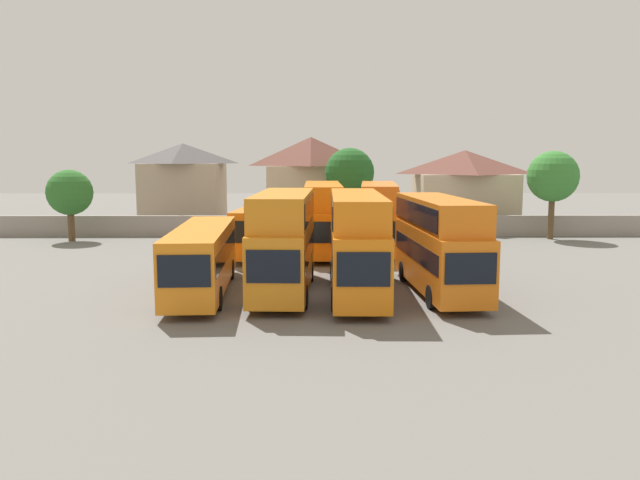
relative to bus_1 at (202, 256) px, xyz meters
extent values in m
plane|color=slate|center=(5.95, 17.95, -1.92)|extent=(140.00, 140.00, 0.00)
cube|color=gray|center=(5.95, 23.13, -1.02)|extent=(56.00, 0.50, 1.80)
cube|color=orange|center=(0.00, 0.01, -0.06)|extent=(3.09, 11.94, 3.00)
cube|color=black|center=(0.32, -5.91, 0.30)|extent=(2.17, 0.20, 1.35)
cube|color=black|center=(0.00, 0.01, 0.30)|extent=(3.08, 11.00, 0.95)
cylinder|color=black|center=(1.33, -3.59, -1.37)|extent=(0.36, 1.11, 1.10)
cylinder|color=black|center=(-0.93, -3.71, -1.37)|extent=(0.36, 1.11, 1.10)
cylinder|color=black|center=(0.93, 3.73, -1.37)|extent=(0.36, 1.11, 1.10)
cylinder|color=black|center=(-1.33, 3.61, -1.37)|extent=(0.36, 1.11, 1.10)
cube|color=orange|center=(4.12, -0.13, 0.00)|extent=(2.97, 10.38, 3.13)
cube|color=black|center=(3.93, -5.29, 0.37)|extent=(2.28, 0.16, 1.41)
cube|color=black|center=(4.12, -0.13, 0.37)|extent=(2.98, 9.56, 0.99)
cube|color=orange|center=(4.13, 0.13, 2.37)|extent=(2.90, 9.87, 1.61)
cube|color=black|center=(4.13, 0.13, 2.37)|extent=(2.97, 9.35, 1.12)
cylinder|color=black|center=(5.19, -3.36, -1.37)|extent=(0.34, 1.11, 1.10)
cylinder|color=black|center=(2.81, -3.27, -1.37)|extent=(0.34, 1.11, 1.10)
cylinder|color=black|center=(5.43, 3.02, -1.37)|extent=(0.34, 1.11, 1.10)
cylinder|color=black|center=(3.04, 3.11, -1.37)|extent=(0.34, 1.11, 1.10)
cube|color=orange|center=(7.76, -0.15, 0.02)|extent=(2.70, 11.96, 3.17)
cube|color=black|center=(7.66, -6.13, 0.40)|extent=(2.19, 0.12, 1.43)
cube|color=black|center=(7.76, -0.15, 0.40)|extent=(2.72, 11.01, 1.00)
cube|color=orange|center=(7.77, 0.15, 2.35)|extent=(2.64, 11.36, 1.50)
cube|color=black|center=(7.77, 0.15, 2.35)|extent=(2.72, 10.77, 1.05)
cylinder|color=black|center=(8.85, -3.87, -1.37)|extent=(0.32, 1.11, 1.10)
cylinder|color=black|center=(6.55, -3.83, -1.37)|extent=(0.32, 1.11, 1.10)
cylinder|color=black|center=(8.97, 3.52, -1.37)|extent=(0.32, 1.11, 1.10)
cylinder|color=black|center=(6.68, 3.56, -1.37)|extent=(0.32, 1.11, 1.10)
cube|color=orange|center=(11.93, -0.04, -0.08)|extent=(3.12, 10.66, 2.98)
cube|color=black|center=(12.23, -5.32, 0.28)|extent=(2.21, 0.21, 1.34)
cube|color=black|center=(11.93, -0.04, 0.28)|extent=(3.11, 9.82, 0.94)
cube|color=orange|center=(11.91, 0.22, 2.15)|extent=(3.04, 10.13, 1.48)
cube|color=black|center=(11.91, 0.22, 2.15)|extent=(3.10, 9.61, 1.03)
cylinder|color=black|center=(13.27, -3.23, -1.37)|extent=(0.36, 1.12, 1.10)
cylinder|color=black|center=(10.96, -3.37, -1.37)|extent=(0.36, 1.12, 1.10)
cylinder|color=black|center=(12.89, 3.28, -1.37)|extent=(0.36, 1.12, 1.10)
cylinder|color=black|center=(10.58, 3.15, -1.37)|extent=(0.36, 1.12, 1.10)
cube|color=orange|center=(1.99, 13.05, -0.04)|extent=(3.53, 11.48, 3.04)
cube|color=black|center=(1.50, 7.40, 0.32)|extent=(2.25, 0.27, 1.37)
cube|color=black|center=(1.99, 13.05, 0.32)|extent=(3.49, 10.58, 0.96)
cylinder|color=black|center=(2.86, 9.46, -1.37)|extent=(0.39, 1.12, 1.10)
cylinder|color=black|center=(0.51, 9.66, -1.37)|extent=(0.39, 1.12, 1.10)
cylinder|color=black|center=(3.46, 16.44, -1.37)|extent=(0.39, 1.12, 1.10)
cylinder|color=black|center=(1.12, 16.64, -1.37)|extent=(0.39, 1.12, 1.10)
cube|color=orange|center=(6.23, 13.19, -0.08)|extent=(2.56, 11.27, 2.97)
cube|color=black|center=(6.23, 7.53, 0.28)|extent=(2.24, 0.08, 1.34)
cube|color=black|center=(6.23, 13.19, 0.28)|extent=(2.60, 10.37, 0.94)
cube|color=orange|center=(6.23, 13.47, 2.23)|extent=(2.50, 10.71, 1.64)
cube|color=black|center=(6.23, 13.47, 2.23)|extent=(2.59, 10.14, 1.15)
cylinder|color=black|center=(7.40, 9.70, -1.37)|extent=(0.30, 1.10, 1.10)
cylinder|color=black|center=(5.06, 9.69, -1.37)|extent=(0.30, 1.10, 1.10)
cylinder|color=black|center=(7.39, 16.68, -1.37)|extent=(0.30, 1.10, 1.10)
cylinder|color=black|center=(5.05, 16.68, -1.37)|extent=(0.30, 1.10, 1.10)
cube|color=orange|center=(10.19, 13.35, -0.11)|extent=(3.29, 10.22, 2.91)
cube|color=black|center=(9.78, 8.32, 0.24)|extent=(2.17, 0.26, 1.31)
cube|color=black|center=(10.19, 13.35, 0.24)|extent=(3.27, 9.42, 0.92)
cube|color=orange|center=(10.21, 13.60, 2.20)|extent=(3.20, 9.72, 1.70)
cube|color=black|center=(10.21, 13.60, 2.20)|extent=(3.25, 9.22, 1.19)
cylinder|color=black|center=(11.07, 10.15, -1.37)|extent=(0.39, 1.12, 1.10)
cylinder|color=black|center=(8.80, 10.34, -1.37)|extent=(0.39, 1.12, 1.10)
cylinder|color=black|center=(11.58, 16.36, -1.37)|extent=(0.39, 1.12, 1.10)
cylinder|color=black|center=(9.32, 16.55, -1.37)|extent=(0.39, 1.12, 1.10)
cube|color=tan|center=(-7.25, 30.97, 1.18)|extent=(7.43, 7.15, 6.21)
pyramid|color=#514C4C|center=(-7.25, 30.97, 5.26)|extent=(7.80, 7.51, 1.94)
cube|color=#C6B293|center=(5.26, 30.49, 1.07)|extent=(8.26, 6.09, 5.98)
pyramid|color=brown|center=(5.26, 30.49, 5.45)|extent=(8.68, 6.40, 2.77)
cube|color=#C6B293|center=(20.00, 29.31, 0.69)|extent=(9.04, 7.13, 5.22)
pyramid|color=brown|center=(20.00, 29.31, 4.42)|extent=(9.49, 7.48, 2.25)
cylinder|color=brown|center=(-14.30, 20.13, -0.58)|extent=(0.54, 0.54, 2.69)
sphere|color=#2D6B28|center=(-14.30, 20.13, 2.06)|extent=(3.69, 3.69, 3.69)
cylinder|color=brown|center=(25.44, 21.13, -0.04)|extent=(0.49, 0.49, 3.77)
sphere|color=#387F33|center=(25.44, 21.13, 3.32)|extent=(4.22, 4.22, 4.22)
cylinder|color=brown|center=(8.78, 25.63, 0.03)|extent=(0.56, 0.56, 3.90)
sphere|color=#235B23|center=(8.78, 25.63, 3.53)|extent=(4.42, 4.42, 4.42)
camera|label=1|loc=(5.71, -31.43, 4.96)|focal=35.51mm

